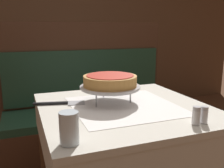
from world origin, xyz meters
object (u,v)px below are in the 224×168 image
(salt_shaker, at_px, (196,116))
(water_glass_near, at_px, (69,128))
(pepper_shaker, at_px, (204,115))
(condiment_caddy, at_px, (72,60))
(pizza_pan_stand, at_px, (110,88))
(booth_bench, at_px, (91,122))
(deep_dish_pizza, at_px, (110,80))
(dining_table_rear, at_px, (76,71))
(pizza_server, at_px, (61,103))
(dining_table_front, at_px, (124,126))

(salt_shaker, bearing_deg, water_glass_near, 179.31)
(pepper_shaker, bearing_deg, condiment_caddy, 93.32)
(pizza_pan_stand, xyz_separation_m, condiment_caddy, (0.14, 1.77, -0.05))
(water_glass_near, bearing_deg, pizza_pan_stand, 54.20)
(booth_bench, distance_m, pizza_pan_stand, 0.96)
(booth_bench, bearing_deg, condiment_caddy, 88.14)
(deep_dish_pizza, xyz_separation_m, pepper_shaker, (0.27, -0.45, -0.09))
(dining_table_rear, height_order, booth_bench, booth_bench)
(deep_dish_pizza, height_order, condiment_caddy, deep_dish_pizza)
(pizza_server, bearing_deg, water_glass_near, -95.67)
(booth_bench, relative_size, condiment_caddy, 10.23)
(condiment_caddy, bearing_deg, pizza_pan_stand, -94.68)
(pepper_shaker, bearing_deg, water_glass_near, 179.36)
(booth_bench, relative_size, pizza_pan_stand, 4.51)
(salt_shaker, bearing_deg, dining_table_front, 117.19)
(dining_table_front, distance_m, deep_dish_pizza, 0.26)
(dining_table_front, height_order, condiment_caddy, condiment_caddy)
(booth_bench, height_order, pizza_pan_stand, booth_bench)
(dining_table_front, xyz_separation_m, deep_dish_pizza, (-0.05, 0.09, 0.24))
(pepper_shaker, bearing_deg, dining_table_rear, 91.72)
(water_glass_near, height_order, condiment_caddy, condiment_caddy)
(booth_bench, relative_size, salt_shaker, 19.14)
(water_glass_near, bearing_deg, pizza_server, 84.33)
(dining_table_rear, bearing_deg, dining_table_front, -94.78)
(dining_table_rear, xyz_separation_m, water_glass_near, (-0.52, -2.23, 0.17))
(pizza_pan_stand, distance_m, deep_dish_pizza, 0.04)
(deep_dish_pizza, distance_m, pepper_shaker, 0.53)
(dining_table_front, height_order, deep_dish_pizza, deep_dish_pizza)
(pizza_server, relative_size, water_glass_near, 2.39)
(pepper_shaker, bearing_deg, booth_bench, 97.29)
(booth_bench, bearing_deg, pizza_pan_stand, -98.02)
(water_glass_near, relative_size, condiment_caddy, 0.80)
(dining_table_front, height_order, pepper_shaker, pepper_shaker)
(dining_table_front, distance_m, pizza_server, 0.37)
(water_glass_near, bearing_deg, pepper_shaker, -0.64)
(water_glass_near, xyz_separation_m, pepper_shaker, (0.59, -0.01, -0.02))
(booth_bench, bearing_deg, pizza_server, -117.14)
(dining_table_front, relative_size, deep_dish_pizza, 2.96)
(deep_dish_pizza, height_order, pizza_server, deep_dish_pizza)
(dining_table_front, relative_size, booth_bench, 0.58)
(deep_dish_pizza, height_order, water_glass_near, deep_dish_pizza)
(pizza_server, relative_size, condiment_caddy, 1.90)
(deep_dish_pizza, distance_m, salt_shaker, 0.51)
(booth_bench, xyz_separation_m, salt_shaker, (0.12, -1.25, 0.46))
(dining_table_rear, height_order, pepper_shaker, pepper_shaker)
(dining_table_rear, relative_size, pepper_shaker, 10.21)
(dining_table_rear, bearing_deg, pizza_server, -105.29)
(pizza_pan_stand, bearing_deg, water_glass_near, -125.80)
(pizza_server, distance_m, pepper_shaker, 0.74)
(pizza_pan_stand, bearing_deg, dining_table_front, -61.88)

